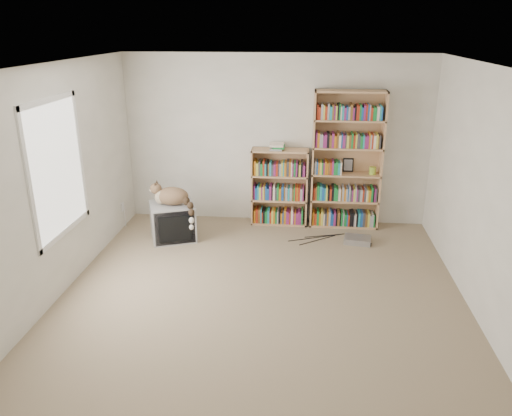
# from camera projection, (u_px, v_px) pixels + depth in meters

# --- Properties ---
(floor) EXTENTS (4.50, 5.00, 0.01)m
(floor) POSITION_uv_depth(u_px,v_px,m) (261.00, 301.00, 5.49)
(floor) COLOR gray
(floor) RESTS_ON ground
(wall_back) EXTENTS (4.50, 0.02, 2.50)m
(wall_back) POSITION_uv_depth(u_px,v_px,m) (276.00, 140.00, 7.39)
(wall_back) COLOR silver
(wall_back) RESTS_ON floor
(wall_front) EXTENTS (4.50, 0.02, 2.50)m
(wall_front) POSITION_uv_depth(u_px,v_px,m) (220.00, 339.00, 2.72)
(wall_front) COLOR silver
(wall_front) RESTS_ON floor
(wall_left) EXTENTS (0.02, 5.00, 2.50)m
(wall_left) POSITION_uv_depth(u_px,v_px,m) (49.00, 187.00, 5.27)
(wall_left) COLOR silver
(wall_left) RESTS_ON floor
(wall_right) EXTENTS (0.02, 5.00, 2.50)m
(wall_right) POSITION_uv_depth(u_px,v_px,m) (491.00, 201.00, 4.85)
(wall_right) COLOR silver
(wall_right) RESTS_ON floor
(ceiling) EXTENTS (4.50, 5.00, 0.02)m
(ceiling) POSITION_uv_depth(u_px,v_px,m) (261.00, 66.00, 4.63)
(ceiling) COLOR white
(ceiling) RESTS_ON wall_back
(window) EXTENTS (0.02, 1.22, 1.52)m
(window) POSITION_uv_depth(u_px,v_px,m) (57.00, 168.00, 5.40)
(window) COLOR white
(window) RESTS_ON wall_left
(crt_tv) EXTENTS (0.75, 0.72, 0.52)m
(crt_tv) POSITION_uv_depth(u_px,v_px,m) (173.00, 221.00, 7.03)
(crt_tv) COLOR #9B9C9E
(crt_tv) RESTS_ON floor
(cat) EXTENTS (0.68, 0.49, 0.55)m
(cat) POSITION_uv_depth(u_px,v_px,m) (175.00, 199.00, 6.85)
(cat) COLOR #362516
(cat) RESTS_ON crt_tv
(bookcase_tall) EXTENTS (1.01, 0.30, 2.01)m
(bookcase_tall) POSITION_uv_depth(u_px,v_px,m) (346.00, 164.00, 7.27)
(bookcase_tall) COLOR tan
(bookcase_tall) RESTS_ON floor
(bookcase_short) EXTENTS (0.84, 0.30, 1.15)m
(bookcase_short) POSITION_uv_depth(u_px,v_px,m) (280.00, 190.00, 7.50)
(bookcase_short) COLOR tan
(bookcase_short) RESTS_ON floor
(book_stack) EXTENTS (0.21, 0.27, 0.09)m
(book_stack) POSITION_uv_depth(u_px,v_px,m) (278.00, 147.00, 7.26)
(book_stack) COLOR #A42B15
(book_stack) RESTS_ON bookcase_short
(green_mug) EXTENTS (0.10, 0.10, 0.11)m
(green_mug) POSITION_uv_depth(u_px,v_px,m) (372.00, 170.00, 7.24)
(green_mug) COLOR #93B734
(green_mug) RESTS_ON bookcase_tall
(framed_print) EXTENTS (0.15, 0.05, 0.20)m
(framed_print) POSITION_uv_depth(u_px,v_px,m) (348.00, 165.00, 7.35)
(framed_print) COLOR black
(framed_print) RESTS_ON bookcase_tall
(dvd_player) EXTENTS (0.40, 0.31, 0.08)m
(dvd_player) POSITION_uv_depth(u_px,v_px,m) (357.00, 240.00, 6.95)
(dvd_player) COLOR #A1A1A6
(dvd_player) RESTS_ON floor
(wall_outlet) EXTENTS (0.01, 0.08, 0.13)m
(wall_outlet) POSITION_uv_depth(u_px,v_px,m) (123.00, 207.00, 7.41)
(wall_outlet) COLOR silver
(wall_outlet) RESTS_ON wall_left
(floor_cables) EXTENTS (1.20, 0.70, 0.01)m
(floor_cables) POSITION_uv_depth(u_px,v_px,m) (290.00, 240.00, 7.03)
(floor_cables) COLOR black
(floor_cables) RESTS_ON floor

